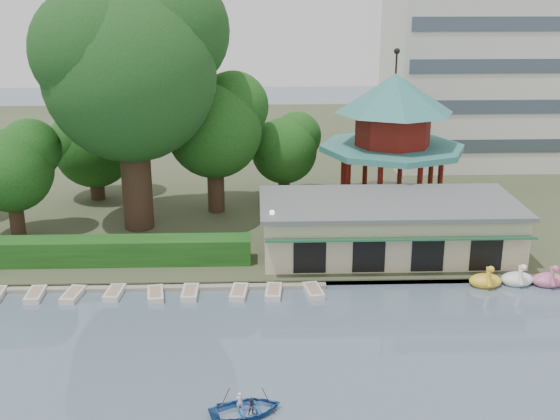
{
  "coord_description": "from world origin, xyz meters",
  "views": [
    {
      "loc": [
        0.47,
        -25.74,
        19.3
      ],
      "look_at": [
        2.0,
        18.0,
        5.0
      ],
      "focal_mm": 45.0,
      "sensor_mm": 36.0,
      "label": 1
    }
  ],
  "objects_px": {
    "boathouse": "(388,226)",
    "dock": "(69,286)",
    "big_tree": "(132,61)",
    "rowboat_with_passengers": "(246,405)",
    "pavilion": "(393,129)"
  },
  "relations": [
    {
      "from": "boathouse",
      "to": "dock",
      "type": "bearing_deg",
      "value": -167.76
    },
    {
      "from": "boathouse",
      "to": "big_tree",
      "type": "relative_size",
      "value": 0.92
    },
    {
      "from": "dock",
      "to": "big_tree",
      "type": "height_order",
      "value": "big_tree"
    },
    {
      "from": "dock",
      "to": "rowboat_with_passengers",
      "type": "distance_m",
      "value": 18.87
    },
    {
      "from": "rowboat_with_passengers",
      "to": "big_tree",
      "type": "bearing_deg",
      "value": 108.69
    },
    {
      "from": "dock",
      "to": "rowboat_with_passengers",
      "type": "height_order",
      "value": "rowboat_with_passengers"
    },
    {
      "from": "rowboat_with_passengers",
      "to": "dock",
      "type": "bearing_deg",
      "value": 128.98
    },
    {
      "from": "dock",
      "to": "big_tree",
      "type": "bearing_deg",
      "value": 73.9
    },
    {
      "from": "pavilion",
      "to": "big_tree",
      "type": "distance_m",
      "value": 22.02
    },
    {
      "from": "big_tree",
      "to": "rowboat_with_passengers",
      "type": "bearing_deg",
      "value": -71.31
    },
    {
      "from": "boathouse",
      "to": "pavilion",
      "type": "xyz_separation_m",
      "value": [
        2.0,
        10.03,
        5.11
      ]
    },
    {
      "from": "pavilion",
      "to": "rowboat_with_passengers",
      "type": "bearing_deg",
      "value": -112.37
    },
    {
      "from": "boathouse",
      "to": "big_tree",
      "type": "xyz_separation_m",
      "value": [
        -18.82,
        6.24,
        11.2
      ]
    },
    {
      "from": "dock",
      "to": "rowboat_with_passengers",
      "type": "relative_size",
      "value": 6.16
    },
    {
      "from": "rowboat_with_passengers",
      "to": "boathouse",
      "type": "bearing_deg",
      "value": 62.48
    }
  ]
}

